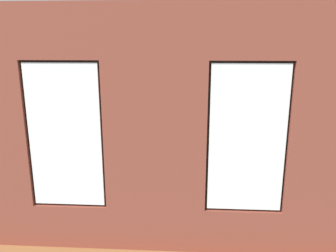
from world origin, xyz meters
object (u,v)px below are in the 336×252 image
at_px(remote_gray, 178,152).
at_px(potted_plant_beside_window_right, 1,189).
at_px(candle_jar, 174,148).
at_px(potted_plant_between_couches, 263,181).
at_px(couch_by_window, 169,204).
at_px(potted_plant_near_tv, 20,164).
at_px(media_console, 21,169).
at_px(potted_plant_foreground_right, 73,121).
at_px(coffee_table, 174,153).
at_px(papasan_chair, 139,136).
at_px(potted_plant_mid_room_small, 218,154).
at_px(table_plant_small, 190,144).
at_px(cup_ceramic, 167,147).
at_px(potted_plant_by_left_couch, 264,154).
at_px(couch_left, 304,177).
at_px(tv_flatscreen, 17,136).
at_px(potted_plant_corner_near_left, 277,128).

distance_m(remote_gray, potted_plant_beside_window_right, 3.56).
distance_m(candle_jar, potted_plant_between_couches, 2.75).
distance_m(couch_by_window, potted_plant_near_tv, 2.63).
bearing_deg(media_console, potted_plant_foreground_right, -96.64).
height_order(coffee_table, potted_plant_near_tv, potted_plant_near_tv).
relative_size(remote_gray, potted_plant_foreground_right, 0.15).
bearing_deg(papasan_chair, potted_plant_mid_room_small, 148.64).
height_order(remote_gray, potted_plant_mid_room_small, potted_plant_mid_room_small).
bearing_deg(potted_plant_beside_window_right, table_plant_small, -138.59).
bearing_deg(cup_ceramic, potted_plant_beside_window_right, 46.54).
xyz_separation_m(couch_by_window, potted_plant_by_left_couch, (-2.05, -2.68, -0.05)).
height_order(table_plant_small, potted_plant_beside_window_right, potted_plant_beside_window_right).
bearing_deg(couch_left, media_console, -89.83).
relative_size(couch_left, potted_plant_beside_window_right, 2.00).
xyz_separation_m(media_console, tv_flatscreen, (0.00, -0.00, 0.69)).
distance_m(remote_gray, potted_plant_mid_room_small, 0.88).
bearing_deg(cup_ceramic, potted_plant_near_tv, 41.15).
distance_m(couch_left, candle_jar, 2.73).
bearing_deg(potted_plant_between_couches, remote_gray, -58.36).
bearing_deg(table_plant_small, remote_gray, 46.44).
bearing_deg(candle_jar, cup_ceramic, -32.91).
bearing_deg(tv_flatscreen, potted_plant_beside_window_right, 107.67).
height_order(cup_ceramic, table_plant_small, table_plant_small).
height_order(couch_by_window, cup_ceramic, couch_by_window).
relative_size(coffee_table, potted_plant_foreground_right, 1.13).
relative_size(coffee_table, potted_plant_between_couches, 1.05).
bearing_deg(papasan_chair, couch_left, 146.64).
bearing_deg(cup_ceramic, potted_plant_between_couches, 123.62).
height_order(coffee_table, potted_plant_foreground_right, potted_plant_foreground_right).
bearing_deg(tv_flatscreen, table_plant_small, -161.88).
height_order(potted_plant_foreground_right, potted_plant_mid_room_small, potted_plant_foreground_right).
height_order(coffee_table, candle_jar, candle_jar).
height_order(cup_ceramic, candle_jar, candle_jar).
xyz_separation_m(table_plant_small, potted_plant_foreground_right, (3.14, -1.29, 0.19)).
relative_size(tv_flatscreen, potted_plant_foreground_right, 0.98).
distance_m(table_plant_small, media_console, 3.61).
relative_size(remote_gray, potted_plant_near_tv, 0.13).
bearing_deg(couch_left, potted_plant_by_left_couch, -162.82).
bearing_deg(couch_left, couch_by_window, -61.57).
bearing_deg(tv_flatscreen, potted_plant_by_left_couch, -165.89).
height_order(tv_flatscreen, potted_plant_by_left_couch, tv_flatscreen).
bearing_deg(media_console, potted_plant_by_left_couch, -165.86).
xyz_separation_m(tv_flatscreen, potted_plant_near_tv, (-0.54, 0.98, -0.19)).
relative_size(potted_plant_by_left_couch, potted_plant_between_couches, 0.36).
bearing_deg(potted_plant_mid_room_small, remote_gray, 5.77).
xyz_separation_m(remote_gray, potted_plant_mid_room_small, (-0.88, -0.09, -0.06)).
bearing_deg(potted_plant_by_left_couch, tv_flatscreen, 14.11).
distance_m(couch_by_window, potted_plant_corner_near_left, 4.65).
xyz_separation_m(cup_ceramic, potted_plant_between_couches, (-1.61, 2.43, 0.27)).
distance_m(remote_gray, potted_plant_foreground_right, 3.29).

